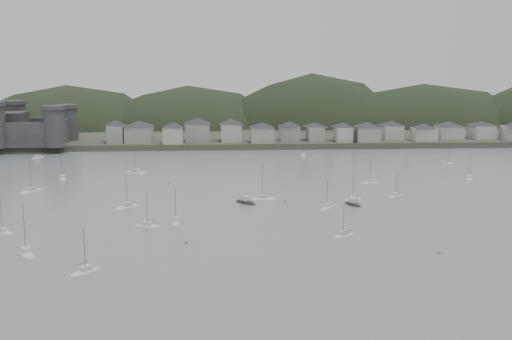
{
  "coord_description": "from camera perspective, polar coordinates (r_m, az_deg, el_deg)",
  "views": [
    {
      "loc": [
        -13.55,
        -129.07,
        40.83
      ],
      "look_at": [
        0.0,
        75.0,
        6.0
      ],
      "focal_mm": 42.02,
      "sensor_mm": 36.0,
      "label": 1
    }
  ],
  "objects": [
    {
      "name": "moored_fleet",
      "position": [
        193.04,
        -6.71,
        -2.56
      ],
      "size": [
        195.48,
        168.55,
        12.71
      ],
      "color": "silver",
      "rests_on": "ground"
    },
    {
      "name": "mooring_buoys",
      "position": [
        182.57,
        4.1,
        -3.24
      ],
      "size": [
        167.43,
        121.03,
        0.7
      ],
      "color": "#B55C3C",
      "rests_on": "ground"
    },
    {
      "name": "forested_ridge",
      "position": [
        402.29,
        -1.15,
        2.22
      ],
      "size": [
        851.55,
        103.94,
        102.57
      ],
      "color": "black",
      "rests_on": "ground"
    },
    {
      "name": "sailboat_lead",
      "position": [
        273.59,
        17.79,
        0.66
      ],
      "size": [
        3.86,
        6.79,
        8.88
      ],
      "rotation": [
        0.0,
        0.0,
        0.3
      ],
      "color": "silver",
      "rests_on": "ground"
    },
    {
      "name": "ground",
      "position": [
        136.05,
        2.11,
        -7.81
      ],
      "size": [
        900.0,
        900.0,
        0.0
      ],
      "primitive_type": "plane",
      "color": "slate",
      "rests_on": "ground"
    },
    {
      "name": "waterfront_town",
      "position": [
        320.55,
        7.78,
        3.82
      ],
      "size": [
        451.48,
        28.46,
        12.92
      ],
      "color": "gray",
      "rests_on": "far_shore_land"
    },
    {
      "name": "far_shore_land",
      "position": [
        426.11,
        -1.97,
        4.36
      ],
      "size": [
        900.0,
        250.0,
        3.0
      ],
      "primitive_type": "cube",
      "color": "#383D2D",
      "rests_on": "ground"
    },
    {
      "name": "motor_launch_far",
      "position": [
        183.82,
        -1.0,
        -3.08
      ],
      "size": [
        7.65,
        8.31,
        3.98
      ],
      "rotation": [
        0.0,
        0.0,
        3.84
      ],
      "color": "black",
      "rests_on": "ground"
    },
    {
      "name": "motor_launch_near",
      "position": [
        183.73,
        9.21,
        -3.21
      ],
      "size": [
        5.25,
        7.67,
        3.74
      ],
      "rotation": [
        0.0,
        0.0,
        0.41
      ],
      "color": "black",
      "rests_on": "ground"
    },
    {
      "name": "castle",
      "position": [
        328.07,
        -22.76,
        3.69
      ],
      "size": [
        66.0,
        43.0,
        20.0
      ],
      "color": "#2D2D2F",
      "rests_on": "far_shore_land"
    }
  ]
}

